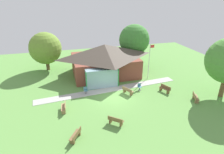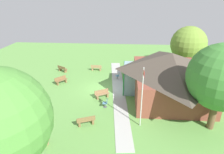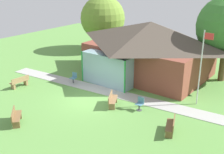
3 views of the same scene
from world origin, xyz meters
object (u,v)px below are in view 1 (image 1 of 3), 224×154
at_px(patio_chair_lawn_spare, 140,87).
at_px(flagpole, 149,60).
at_px(bench_front_left, 76,135).
at_px(bench_mid_left, 64,108).
at_px(bench_mid_right, 165,89).
at_px(bench_rear_near_path, 128,91).
at_px(patio_chair_west, 86,91).
at_px(pavilion, 105,59).
at_px(bench_lawn_far_right, 195,97).
at_px(tree_behind_pavilion_right, 134,40).
at_px(tree_behind_pavilion_left, 45,48).
at_px(bench_front_center, 116,121).

bearing_deg(patio_chair_lawn_spare, flagpole, -131.94).
bearing_deg(flagpole, bench_front_left, -138.59).
height_order(bench_mid_left, bench_mid_right, same).
bearing_deg(bench_rear_near_path, patio_chair_lawn_spare, 79.16).
height_order(flagpole, patio_chair_west, flagpole).
xyz_separation_m(pavilion, flagpole, (5.69, -3.07, 0.43)).
height_order(flagpole, bench_lawn_far_right, flagpole).
height_order(bench_lawn_far_right, patio_chair_west, patio_chair_west).
xyz_separation_m(bench_mid_left, tree_behind_pavilion_right, (11.90, 10.91, 3.98)).
bearing_deg(patio_chair_west, pavilion, -131.46).
xyz_separation_m(patio_chair_lawn_spare, tree_behind_pavilion_left, (-11.39, 10.35, 3.11)).
bearing_deg(patio_chair_lawn_spare, bench_lawn_far_right, 139.62).
relative_size(bench_front_center, patio_chair_lawn_spare, 1.65).
xyz_separation_m(bench_lawn_far_right, patio_chair_lawn_spare, (-5.11, 4.14, 0.01)).
bearing_deg(bench_mid_right, tree_behind_pavilion_left, 28.56).
bearing_deg(flagpole, bench_mid_left, -156.03).
relative_size(bench_front_left, tree_behind_pavilion_left, 0.25).
relative_size(pavilion, bench_mid_right, 6.58).
bearing_deg(bench_front_left, patio_chair_west, 17.50).
relative_size(flagpole, patio_chair_west, 5.85).
distance_m(bench_lawn_far_right, bench_mid_right, 3.63).
height_order(bench_front_center, tree_behind_pavilion_left, tree_behind_pavilion_left).
bearing_deg(bench_front_left, bench_rear_near_path, -15.77).
height_order(flagpole, patio_chair_lawn_spare, flagpole).
height_order(tree_behind_pavilion_left, tree_behind_pavilion_right, tree_behind_pavilion_right).
height_order(bench_front_center, patio_chair_west, patio_chair_west).
bearing_deg(bench_lawn_far_right, tree_behind_pavilion_right, -144.14).
xyz_separation_m(bench_rear_near_path, patio_chair_west, (-4.93, 1.40, 0.01)).
xyz_separation_m(bench_rear_near_path, bench_front_left, (-6.87, -6.32, 0.00)).
distance_m(bench_front_left, patio_chair_west, 7.96).
bearing_deg(pavilion, bench_mid_right, -51.61).
bearing_deg(bench_mid_right, bench_front_center, 98.47).
xyz_separation_m(bench_rear_near_path, bench_mid_right, (4.63, -0.74, 0.00)).
relative_size(bench_mid_left, patio_chair_west, 1.77).
bearing_deg(bench_mid_left, bench_front_center, -125.09).
height_order(bench_front_center, patio_chair_lawn_spare, patio_chair_lawn_spare).
relative_size(pavilion, patio_chair_lawn_spare, 11.89).
relative_size(flagpole, bench_front_left, 3.34).
xyz_separation_m(bench_front_center, bench_mid_right, (7.72, 4.56, 0.00)).
distance_m(flagpole, patio_chair_lawn_spare, 4.69).
bearing_deg(bench_front_left, tree_behind_pavilion_left, 40.59).
height_order(bench_rear_near_path, patio_chair_west, patio_chair_west).
xyz_separation_m(bench_front_left, tree_behind_pavilion_right, (11.12, 15.50, 3.98)).
height_order(bench_rear_near_path, bench_front_left, same).
bearing_deg(bench_rear_near_path, pavilion, 162.26).
relative_size(bench_lawn_far_right, bench_front_left, 1.03).
xyz_separation_m(pavilion, bench_mid_left, (-6.38, -8.44, -1.96)).
height_order(bench_front_left, patio_chair_lawn_spare, patio_chair_lawn_spare).
distance_m(pavilion, bench_front_center, 12.30).
xyz_separation_m(flagpole, patio_chair_lawn_spare, (-2.63, -3.07, -2.38)).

